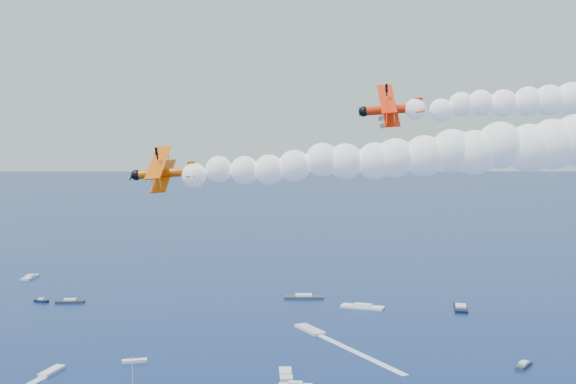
# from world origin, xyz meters

# --- Properties ---
(biplane_lead) EXTENTS (8.57, 10.42, 9.02)m
(biplane_lead) POSITION_xyz_m (14.67, 21.11, 58.10)
(biplane_lead) COLOR red
(biplane_trail) EXTENTS (7.63, 9.26, 7.73)m
(biplane_trail) POSITION_xyz_m (-8.98, 3.87, 51.23)
(biplane_trail) COLOR #DC5504
(smoke_trail_trail) EXTENTS (64.11, 13.68, 11.37)m
(smoke_trail_trail) POSITION_xyz_m (22.56, 5.74, 53.65)
(smoke_trail_trail) COLOR white
(spectator_boats) EXTENTS (231.79, 180.75, 0.70)m
(spectator_boats) POSITION_xyz_m (7.66, 117.39, 0.35)
(spectator_boats) COLOR silver
(spectator_boats) RESTS_ON ground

